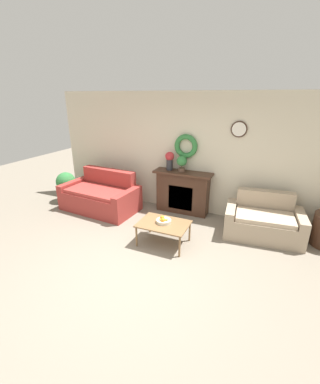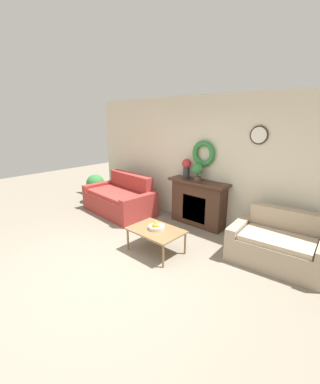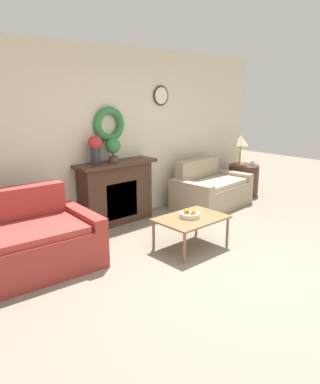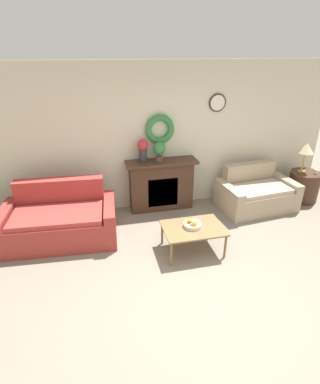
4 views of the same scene
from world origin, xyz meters
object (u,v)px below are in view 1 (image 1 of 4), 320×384
Objects in this scene: vase_on_mantel_left at (170,160)px; potted_plant_on_mantel at (182,162)px; couch_left at (101,196)px; loveseat_right at (263,221)px; potted_plant_floor_by_couch at (66,183)px; coffee_table at (164,225)px; fireplace at (183,192)px; fruit_bowl at (163,221)px.

potted_plant_on_mantel is at bearing -3.82° from vase_on_mantel_left.
couch_left is 1.23× the size of loveseat_right.
loveseat_right is at bearing 2.24° from potted_plant_floor_by_couch.
potted_plant_floor_by_couch is at bearing 163.97° from coffee_table.
fireplace is at bearing 23.30° from couch_left.
potted_plant_on_mantel is (-0.19, 1.47, 0.83)m from coffee_table.
loveseat_right is at bearing -11.79° from potted_plant_on_mantel.
fireplace is 3.68× the size of potted_plant_on_mantel.
fruit_bowl is at bearing -84.64° from fireplace.
coffee_table is at bearing -18.67° from couch_left.
fireplace is 3.17× the size of vase_on_mantel_left.
vase_on_mantel_left is at bearing 12.73° from potted_plant_floor_by_couch.
vase_on_mantel_left reaches higher than fireplace.
fruit_bowl is at bearing -153.04° from loveseat_right.
loveseat_right is 1.95× the size of potted_plant_floor_by_couch.
vase_on_mantel_left reaches higher than potted_plant_on_mantel.
coffee_table is at bearing -84.26° from fireplace.
coffee_table is 2.52× the size of potted_plant_on_mantel.
fruit_bowl is 3.22m from potted_plant_floor_by_couch.
loveseat_right is (1.81, -0.40, -0.21)m from fireplace.
fruit_bowl is 1.72m from vase_on_mantel_left.
vase_on_mantel_left reaches higher than potted_plant_floor_by_couch.
couch_left is at bearing 178.39° from loveseat_right.
potted_plant_floor_by_couch is at bearing -167.27° from vase_on_mantel_left.
fireplace is 0.81m from vase_on_mantel_left.
potted_plant_floor_by_couch reaches higher than fruit_bowl.
couch_left is at bearing -156.70° from vase_on_mantel_left.
coffee_table is 0.09m from fruit_bowl.
potted_plant_on_mantel is (-1.85, 0.39, 0.92)m from loveseat_right.
fireplace reaches higher than coffee_table.
coffee_table is 1.18× the size of potted_plant_floor_by_couch.
vase_on_mantel_left reaches higher than couch_left.
fireplace is 0.89× the size of loveseat_right.
potted_plant_on_mantel reaches higher than loveseat_right.
potted_plant_on_mantel is (-0.04, -0.01, 0.71)m from fireplace.
fruit_bowl reaches higher than coffee_table.
couch_left reaches higher than fruit_bowl.
fruit_bowl is at bearing -15.75° from potted_plant_floor_by_couch.
loveseat_right is 1.65× the size of coffee_table.
potted_plant_floor_by_couch is (-3.11, 0.89, 0.11)m from coffee_table.
potted_plant_floor_by_couch is (-2.96, -0.59, -0.01)m from fireplace.
potted_plant_on_mantel reaches higher than fruit_bowl.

